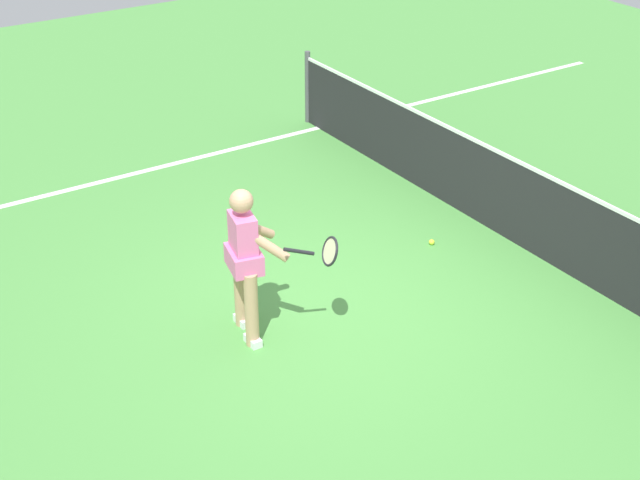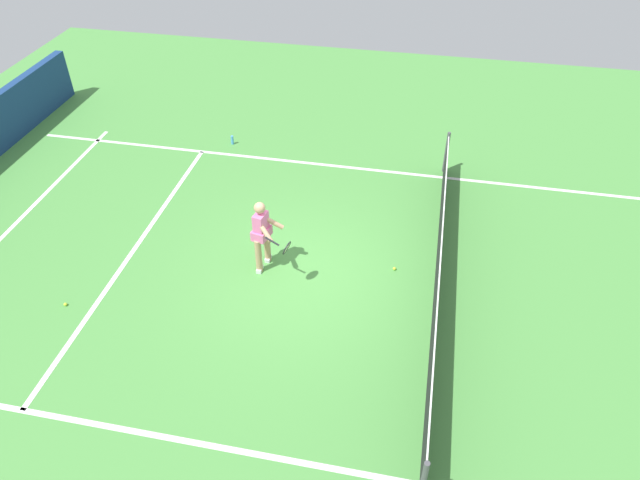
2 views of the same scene
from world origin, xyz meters
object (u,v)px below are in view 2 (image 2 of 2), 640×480
(tennis_player, at_px, (263,233))
(tennis_ball_near, at_px, (65,304))
(tennis_ball_mid, at_px, (394,269))
(water_bottle, at_px, (232,140))

(tennis_player, relative_size, tennis_ball_near, 23.48)
(tennis_player, distance_m, tennis_ball_mid, 2.74)
(tennis_player, distance_m, tennis_ball_near, 3.93)
(tennis_ball_mid, bearing_deg, water_bottle, -131.26)
(tennis_player, relative_size, water_bottle, 6.46)
(tennis_ball_mid, height_order, water_bottle, water_bottle)
(tennis_player, relative_size, tennis_ball_mid, 23.48)
(tennis_player, xyz_separation_m, water_bottle, (-4.57, -2.17, -0.73))
(tennis_ball_near, bearing_deg, tennis_ball_mid, 110.53)
(tennis_player, bearing_deg, tennis_ball_mid, 98.82)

